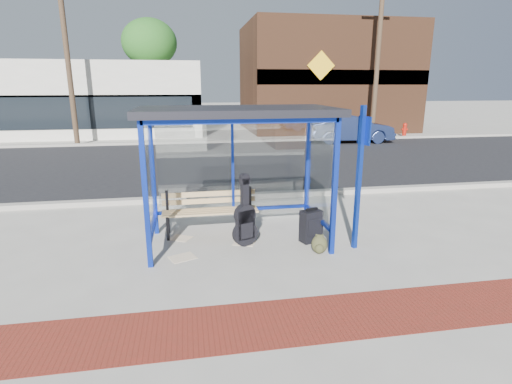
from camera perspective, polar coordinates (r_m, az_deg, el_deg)
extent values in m
plane|color=#B2ADA0|center=(7.35, -2.52, -7.22)|extent=(120.00, 120.00, 0.00)
cube|color=maroon|center=(5.06, 1.49, -18.22)|extent=(60.00, 1.00, 0.01)
cube|color=gray|center=(10.06, -4.66, -0.71)|extent=(60.00, 0.25, 0.12)
cube|color=black|center=(15.03, -6.47, 4.29)|extent=(60.00, 10.00, 0.00)
cube|color=gray|center=(20.05, -7.40, 7.11)|extent=(60.00, 0.25, 0.12)
cube|color=#B2ADA0|center=(21.94, -7.63, 7.63)|extent=(60.00, 4.00, 0.01)
cube|color=#0E279D|center=(6.25, -15.49, -0.65)|extent=(0.08, 0.08, 2.30)
cube|color=#0E279D|center=(6.64, 11.16, 0.54)|extent=(0.08, 0.08, 2.30)
cube|color=#0E279D|center=(7.70, -14.50, 2.32)|extent=(0.08, 0.08, 2.30)
cube|color=#0E279D|center=(8.02, 7.38, 3.18)|extent=(0.08, 0.08, 2.30)
cube|color=#0E279D|center=(7.56, -3.46, 11.06)|extent=(3.00, 0.08, 0.08)
cube|color=#0E279D|center=(6.08, -1.83, 10.11)|extent=(3.00, 0.08, 0.08)
cube|color=#0E279D|center=(6.80, -15.58, 10.10)|extent=(0.08, 1.50, 0.08)
cube|color=#0E279D|center=(7.16, 9.47, 10.67)|extent=(0.08, 1.50, 0.08)
cube|color=#0E279D|center=(7.91, -3.25, -2.50)|extent=(3.00, 0.08, 0.06)
cube|color=#0E279D|center=(7.19, -14.54, -4.82)|extent=(0.08, 1.50, 0.06)
cube|color=#0E279D|center=(7.53, 8.86, -3.58)|extent=(0.08, 1.50, 0.06)
cube|color=#0E279D|center=(7.68, -3.36, 4.27)|extent=(0.05, 0.05, 1.90)
cube|color=silver|center=(7.69, -3.35, 3.98)|extent=(2.84, 0.01, 1.82)
cube|color=silver|center=(6.94, -15.03, 2.27)|extent=(0.02, 1.34, 1.82)
cube|color=silver|center=(7.29, 9.15, 3.21)|extent=(0.02, 1.34, 1.82)
cube|color=black|center=(6.81, -2.75, 11.48)|extent=(3.30, 1.80, 0.12)
cube|color=silver|center=(26.07, -28.71, 11.53)|extent=(18.00, 6.00, 4.00)
cube|color=black|center=(23.29, -30.98, 11.03)|extent=(18.00, 0.10, 0.60)
cube|color=black|center=(23.25, -30.84, 9.55)|extent=(17.00, 0.04, 1.60)
cube|color=#59331E|center=(26.76, 9.82, 15.72)|extent=(10.00, 7.00, 6.40)
cube|color=black|center=(23.53, 12.72, 15.71)|extent=(10.00, 0.10, 0.80)
cube|color=yellow|center=(22.93, 9.27, 17.40)|extent=(1.56, 0.06, 1.56)
cylinder|color=#4C3826|center=(28.83, -14.58, 14.01)|extent=(0.36, 0.36, 5.00)
ellipsoid|color=#184C15|center=(28.96, -14.99, 19.95)|extent=(3.60, 3.60, 3.06)
cylinder|color=#4C3826|center=(31.70, 15.52, 14.00)|extent=(0.36, 0.36, 5.00)
ellipsoid|color=#184C15|center=(31.81, 15.92, 19.40)|extent=(3.60, 3.60, 3.06)
cylinder|color=#4C3826|center=(20.83, -25.34, 17.02)|extent=(0.24, 0.24, 8.00)
cylinder|color=#4C3826|center=(22.46, 16.98, 17.53)|extent=(0.24, 0.24, 8.00)
cube|color=black|center=(7.54, -12.49, -5.14)|extent=(0.05, 0.05, 0.45)
cube|color=black|center=(7.85, -12.51, -2.79)|extent=(0.05, 0.05, 0.85)
cube|color=black|center=(7.73, -12.46, -4.64)|extent=(0.06, 0.41, 0.05)
cube|color=black|center=(7.65, -0.35, -4.48)|extent=(0.05, 0.05, 0.45)
cube|color=black|center=(7.95, -0.86, -2.19)|extent=(0.05, 0.05, 0.85)
cube|color=black|center=(7.83, -0.61, -4.01)|extent=(0.06, 0.41, 0.05)
cube|color=tan|center=(7.51, -6.45, -3.13)|extent=(1.81, 0.12, 0.04)
cube|color=tan|center=(7.61, -6.51, -2.88)|extent=(1.81, 0.12, 0.04)
cube|color=tan|center=(7.72, -6.57, -2.63)|extent=(1.81, 0.12, 0.04)
cube|color=tan|center=(7.82, -6.64, -2.39)|extent=(1.81, 0.12, 0.04)
cube|color=tan|center=(7.82, -6.69, -1.25)|extent=(1.81, 0.06, 0.10)
cube|color=tan|center=(7.78, -6.72, -0.25)|extent=(1.81, 0.06, 0.10)
cylinder|color=black|center=(7.14, -1.58, -5.93)|extent=(0.47, 0.28, 0.45)
cylinder|color=black|center=(7.02, -1.60, -3.22)|extent=(0.40, 0.25, 0.38)
cube|color=black|center=(7.08, -1.59, -4.63)|extent=(0.35, 0.24, 0.54)
cube|color=black|center=(6.92, -1.63, -0.33)|extent=(0.15, 0.14, 0.54)
cube|color=black|center=(6.86, -1.64, 1.58)|extent=(0.19, 0.16, 0.11)
cube|color=black|center=(7.34, 7.86, -4.83)|extent=(0.43, 0.34, 0.59)
cylinder|color=black|center=(7.36, 6.90, -7.04)|extent=(0.12, 0.22, 0.05)
cylinder|color=black|center=(7.52, 8.64, -6.64)|extent=(0.12, 0.22, 0.05)
cube|color=black|center=(7.24, 7.95, -2.41)|extent=(0.24, 0.12, 0.04)
cube|color=black|center=(7.24, 8.43, -5.00)|extent=(0.29, 0.11, 0.32)
ellipsoid|color=#32331C|center=(6.93, 9.04, -7.38)|extent=(0.32, 0.26, 0.32)
ellipsoid|color=#32331C|center=(6.86, 9.04, -8.03)|extent=(0.18, 0.15, 0.17)
cube|color=#32331C|center=(6.89, 9.09, -6.16)|extent=(0.10, 0.06, 0.03)
cube|color=#0D2B98|center=(6.96, 14.45, 1.72)|extent=(0.09, 0.09, 2.47)
cube|color=#0D2B98|center=(6.86, 15.21, 8.46)|extent=(0.10, 0.30, 0.46)
cube|color=white|center=(7.67, -10.73, -6.49)|extent=(0.48, 0.45, 0.01)
cube|color=white|center=(6.84, -10.45, -9.19)|extent=(0.50, 0.46, 0.01)
cube|color=white|center=(7.33, -1.67, -7.26)|extent=(0.47, 0.42, 0.01)
imported|color=#1A254A|center=(20.60, 13.34, 8.79)|extent=(4.22, 1.66, 1.37)
cylinder|color=#AE180C|center=(23.69, 20.44, 8.13)|extent=(0.21, 0.21, 0.63)
sphere|color=#AE180C|center=(23.66, 20.52, 8.96)|extent=(0.23, 0.23, 0.23)
cylinder|color=#AE180C|center=(23.68, 20.46, 8.38)|extent=(0.35, 0.15, 0.10)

